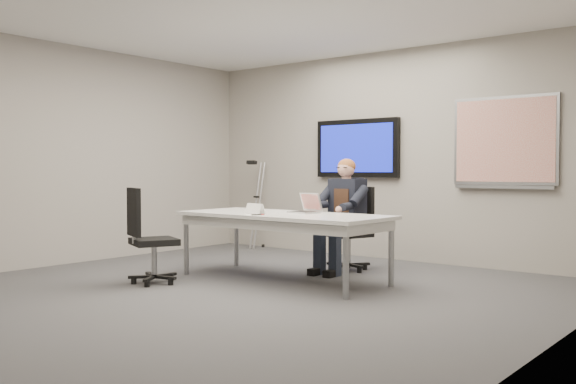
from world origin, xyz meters
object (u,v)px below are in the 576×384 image
Objects in this scene: office_chair_near at (150,254)px; laptop at (307,208)px; conference_table at (283,221)px; office_chair_far at (351,244)px; seated_person at (339,227)px.

laptop is at bearing -106.75° from office_chair_near.
conference_table is 2.37× the size of office_chair_far.
conference_table is 0.31m from laptop.
office_chair_near is (-1.15, -2.10, 0.00)m from office_chair_far.
office_chair_far is (0.19, 1.06, -0.33)m from conference_table.
seated_person is (1.14, 1.86, 0.22)m from office_chair_near.
laptop is (1.10, 1.28, 0.47)m from office_chair_near.
seated_person is (0.18, 0.81, -0.11)m from conference_table.
conference_table is at bearing -96.69° from seated_person.
laptop is at bearing -74.51° from office_chair_far.
seated_person is (-0.01, -0.24, 0.23)m from office_chair_far.
office_chair_near reaches higher than office_chair_far.
office_chair_near reaches higher than laptop.
seated_person is at bearing -74.06° from office_chair_far.
office_chair_far is 0.75× the size of seated_person.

